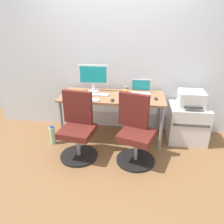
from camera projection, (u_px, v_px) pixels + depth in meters
name	position (u px, v px, depth m)	size (l,w,h in m)	color
ground_plane	(112.00, 137.00, 3.70)	(5.28, 5.28, 0.00)	brown
back_wall	(116.00, 55.00, 3.55)	(4.40, 0.04, 2.60)	silver
desk	(112.00, 100.00, 3.43)	(1.62, 0.67, 0.74)	#996B47
office_chair_left	(78.00, 129.00, 3.07)	(0.54, 0.54, 0.94)	black
office_chair_right	(135.00, 132.00, 2.98)	(0.56, 0.56, 0.94)	black
side_cabinet	(187.00, 123.00, 3.51)	(0.59, 0.52, 0.59)	silver
printer	(191.00, 99.00, 3.34)	(0.38, 0.40, 0.24)	silver
water_bottle_on_floor	(53.00, 135.00, 3.46)	(0.09, 0.09, 0.31)	#A5D8B2
desktop_monitor	(93.00, 76.00, 3.52)	(0.48, 0.18, 0.43)	silver
open_laptop	(141.00, 91.00, 3.46)	(0.31, 0.28, 0.22)	silver
keyboard_by_monitor	(88.00, 100.00, 3.21)	(0.34, 0.12, 0.02)	silver
keyboard_by_laptop	(98.00, 95.00, 3.42)	(0.34, 0.12, 0.02)	#B7B7B7
mouse_by_monitor	(156.00, 98.00, 3.24)	(0.06, 0.10, 0.03)	#2D2D2D
mouse_by_laptop	(112.00, 100.00, 3.18)	(0.06, 0.10, 0.03)	#2D2D2D
coffee_mug	(125.00, 93.00, 3.38)	(0.08, 0.08, 0.09)	orange
pen_cup	(126.00, 90.00, 3.50)	(0.07, 0.07, 0.10)	slate
phone_near_monitor	(131.00, 101.00, 3.16)	(0.07, 0.14, 0.01)	black
notebook	(77.00, 94.00, 3.42)	(0.21, 0.15, 0.03)	blue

